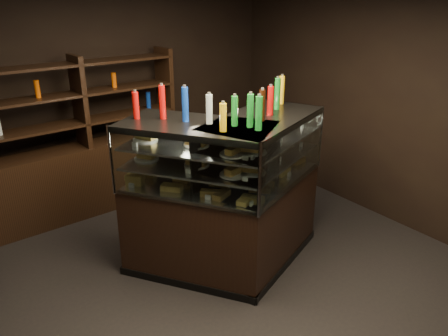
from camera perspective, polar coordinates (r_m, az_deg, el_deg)
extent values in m
plane|color=black|center=(4.62, -1.97, -13.32)|extent=(5.00, 5.00, 0.00)
cube|color=black|center=(6.14, -15.34, 10.18)|extent=(5.00, 0.02, 3.00)
cube|color=black|center=(5.67, 19.67, 8.77)|extent=(0.02, 5.00, 3.00)
cube|color=black|center=(4.61, 4.55, -6.74)|extent=(1.56, 1.19, 0.92)
cube|color=black|center=(4.83, 4.40, -11.12)|extent=(1.61, 1.22, 0.08)
cube|color=black|center=(4.21, 4.98, 6.24)|extent=(1.56, 1.19, 0.06)
cube|color=silver|center=(4.41, 4.73, -1.38)|extent=(1.49, 1.11, 0.02)
cube|color=silver|center=(4.33, 4.82, 1.24)|extent=(1.49, 1.11, 0.02)
cube|color=silver|center=(4.26, 4.90, 3.69)|extent=(1.49, 1.11, 0.02)
cube|color=white|center=(4.15, 9.28, 1.57)|extent=(1.30, 0.55, 0.65)
cylinder|color=silver|center=(4.78, 12.51, 4.04)|extent=(0.03, 0.03, 0.67)
cylinder|color=silver|center=(3.56, 4.65, -1.69)|extent=(0.03, 0.03, 0.67)
cube|color=black|center=(4.42, -3.33, -8.09)|extent=(1.38, 1.55, 0.92)
cube|color=black|center=(4.64, -3.22, -12.58)|extent=(1.42, 1.60, 0.08)
cube|color=black|center=(3.99, -3.67, 5.43)|extent=(1.38, 1.55, 0.06)
cube|color=silver|center=(4.20, -3.47, -2.54)|extent=(1.30, 1.47, 0.02)
cube|color=silver|center=(4.12, -3.54, 0.19)|extent=(1.30, 1.47, 0.02)
cube|color=silver|center=(4.05, -3.60, 2.75)|extent=(1.30, 1.47, 0.02)
cube|color=white|center=(3.78, -5.70, -0.32)|extent=(0.81, 1.15, 0.65)
cylinder|color=silver|center=(3.56, 4.65, -1.69)|extent=(0.03, 0.03, 0.67)
cylinder|color=silver|center=(4.12, -14.52, 0.97)|extent=(0.03, 0.03, 0.67)
cube|color=gold|center=(3.91, 1.19, -3.87)|extent=(0.20, 0.15, 0.06)
cube|color=gold|center=(4.22, 3.93, -1.90)|extent=(0.20, 0.15, 0.06)
cube|color=gold|center=(4.54, 6.28, -0.20)|extent=(0.20, 0.15, 0.06)
cube|color=gold|center=(4.88, 8.32, 1.26)|extent=(0.20, 0.15, 0.06)
cylinder|color=white|center=(3.89, 1.19, -0.85)|extent=(0.24, 0.24, 0.02)
cube|color=gold|center=(3.87, 1.19, -0.38)|extent=(0.19, 0.14, 0.05)
cylinder|color=white|center=(4.32, 4.82, 1.46)|extent=(0.24, 0.24, 0.02)
cube|color=gold|center=(4.31, 4.84, 1.89)|extent=(0.19, 0.14, 0.05)
cylinder|color=white|center=(4.78, 7.78, 3.34)|extent=(0.24, 0.24, 0.02)
cube|color=gold|center=(4.77, 7.80, 3.73)|extent=(0.19, 0.14, 0.05)
cylinder|color=white|center=(3.82, 1.21, 1.84)|extent=(0.24, 0.24, 0.02)
cube|color=gold|center=(3.80, 1.22, 2.33)|extent=(0.19, 0.14, 0.05)
cylinder|color=white|center=(4.26, 4.91, 3.91)|extent=(0.24, 0.24, 0.02)
cube|color=gold|center=(4.25, 4.92, 4.35)|extent=(0.19, 0.14, 0.05)
cylinder|color=white|center=(4.72, 7.90, 5.57)|extent=(0.24, 0.24, 0.02)
cube|color=gold|center=(4.71, 7.92, 5.98)|extent=(0.19, 0.14, 0.05)
cube|color=gold|center=(4.41, -10.74, -1.17)|extent=(0.18, 0.20, 0.06)
cube|color=gold|center=(4.23, -6.12, -1.88)|extent=(0.18, 0.20, 0.06)
cube|color=gold|center=(4.09, -1.14, -2.63)|extent=(0.18, 0.20, 0.06)
cube|color=gold|center=(3.98, 4.17, -3.41)|extent=(0.18, 0.20, 0.06)
cylinder|color=white|center=(4.34, -10.05, 1.28)|extent=(0.24, 0.24, 0.02)
cube|color=gold|center=(4.33, -10.08, 1.70)|extent=(0.17, 0.19, 0.05)
cylinder|color=white|center=(4.11, -3.55, 0.42)|extent=(0.24, 0.24, 0.02)
cube|color=gold|center=(4.10, -3.56, 0.87)|extent=(0.17, 0.19, 0.05)
cylinder|color=white|center=(3.95, 3.60, -0.52)|extent=(0.24, 0.24, 0.02)
cube|color=gold|center=(3.93, 3.61, -0.06)|extent=(0.17, 0.19, 0.05)
cylinder|color=white|center=(4.28, -10.22, 3.71)|extent=(0.24, 0.24, 0.02)
cube|color=gold|center=(4.26, -10.25, 4.15)|extent=(0.17, 0.19, 0.05)
cylinder|color=white|center=(4.05, -3.61, 2.98)|extent=(0.24, 0.24, 0.02)
cube|color=gold|center=(4.04, -3.62, 3.45)|extent=(0.17, 0.19, 0.05)
cylinder|color=white|center=(3.88, 3.67, 2.13)|extent=(0.24, 0.24, 0.02)
cube|color=gold|center=(3.87, 3.68, 2.61)|extent=(0.17, 0.19, 0.05)
cylinder|color=yellow|center=(3.66, 0.80, 6.74)|extent=(0.06, 0.06, 0.28)
cylinder|color=silver|center=(3.63, 0.82, 9.02)|extent=(0.03, 0.03, 0.02)
cylinder|color=#0F38B2|center=(3.86, 2.63, 7.50)|extent=(0.06, 0.06, 0.28)
cylinder|color=silver|center=(3.83, 2.67, 9.68)|extent=(0.03, 0.03, 0.02)
cylinder|color=black|center=(4.06, 4.29, 8.18)|extent=(0.06, 0.06, 0.28)
cylinder|color=silver|center=(4.03, 4.35, 10.26)|extent=(0.03, 0.03, 0.02)
cylinder|color=#D8590A|center=(4.27, 5.79, 8.80)|extent=(0.06, 0.06, 0.28)
cylinder|color=silver|center=(4.24, 5.87, 10.77)|extent=(0.03, 0.03, 0.02)
cylinder|color=#147223|center=(4.47, 7.16, 9.35)|extent=(0.06, 0.06, 0.28)
cylinder|color=silver|center=(4.45, 7.25, 11.23)|extent=(0.03, 0.03, 0.02)
cylinder|color=silver|center=(4.69, 8.41, 9.84)|extent=(0.06, 0.06, 0.28)
cylinder|color=silver|center=(4.66, 8.52, 11.65)|extent=(0.03, 0.03, 0.02)
cylinder|color=yellow|center=(4.21, -11.21, 8.31)|extent=(0.06, 0.06, 0.28)
cylinder|color=silver|center=(4.18, -11.36, 10.31)|extent=(0.03, 0.03, 0.02)
cylinder|color=#0F38B2|center=(4.10, -8.33, 8.13)|extent=(0.06, 0.06, 0.28)
cylinder|color=silver|center=(4.06, -8.44, 10.19)|extent=(0.03, 0.03, 0.02)
cylinder|color=black|center=(3.99, -5.30, 7.92)|extent=(0.06, 0.06, 0.28)
cylinder|color=silver|center=(3.96, -5.37, 10.02)|extent=(0.03, 0.03, 0.02)
cylinder|color=#D8590A|center=(3.90, -2.12, 7.67)|extent=(0.06, 0.06, 0.28)
cylinder|color=silver|center=(3.87, -2.15, 9.82)|extent=(0.03, 0.03, 0.02)
cylinder|color=#147223|center=(3.83, 1.19, 7.38)|extent=(0.06, 0.06, 0.28)
cylinder|color=silver|center=(3.79, 1.21, 9.58)|extent=(0.03, 0.03, 0.02)
cylinder|color=silver|center=(3.76, 4.62, 7.06)|extent=(0.06, 0.06, 0.28)
cylinder|color=silver|center=(3.72, 4.69, 9.29)|extent=(0.03, 0.03, 0.02)
cylinder|color=black|center=(4.87, 2.36, -10.06)|extent=(0.23, 0.23, 0.17)
cone|color=#1E5F1B|center=(4.71, 2.42, -6.68)|extent=(0.35, 0.35, 0.48)
cone|color=#1E5F1B|center=(4.63, 2.45, -4.95)|extent=(0.27, 0.27, 0.34)
cube|color=black|center=(5.88, -17.18, -1.27)|extent=(2.48, 0.59, 0.90)
cube|color=black|center=(5.58, -18.32, 8.22)|extent=(0.09, 0.38, 1.10)
cube|color=black|center=(6.10, -7.74, 10.19)|extent=(0.09, 0.38, 1.10)
cube|color=black|center=(5.64, -18.02, 5.76)|extent=(2.43, 0.54, 0.03)
cube|color=black|center=(5.56, -18.44, 9.22)|extent=(2.43, 0.54, 0.03)
cube|color=black|center=(5.50, -18.88, 12.77)|extent=(2.43, 0.54, 0.03)
cylinder|color=#0F38B2|center=(5.47, -22.69, 6.01)|extent=(0.06, 0.06, 0.22)
cylinder|color=black|center=(5.61, -18.17, 6.98)|extent=(0.06, 0.06, 0.22)
cylinder|color=#D8590A|center=(5.79, -13.88, 7.86)|extent=(0.06, 0.06, 0.22)
cylinder|color=#147223|center=(6.00, -9.85, 8.65)|extent=(0.06, 0.06, 0.22)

